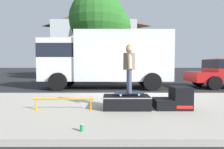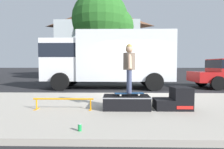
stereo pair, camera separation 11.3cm
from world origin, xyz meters
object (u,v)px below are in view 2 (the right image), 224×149
soda_can (80,127)px  box_truck (107,57)px  kicker_ramp (175,100)px  grind_rail (63,101)px  skate_box (126,102)px  skater_kid (129,64)px  street_tree_main (103,21)px  skateboard (129,93)px

soda_can → box_truck: 7.48m
kicker_ramp → grind_rail: kicker_ramp is taller
skate_box → skater_kid: skater_kid is taller
kicker_ramp → street_tree_main: 11.86m
skater_kid → grind_rail: bearing=-174.5°
skate_box → kicker_ramp: (1.30, -0.00, 0.05)m
grind_rail → box_truck: (0.91, 5.69, 1.35)m
skate_box → grind_rail: size_ratio=0.78×
skate_box → grind_rail: 1.67m
kicker_ramp → box_truck: size_ratio=0.14×
grind_rail → soda_can: bearing=-65.5°
soda_can → street_tree_main: street_tree_main is taller
box_truck → street_tree_main: bearing=96.3°
skate_box → skateboard: bearing=32.1°
skater_kid → box_truck: box_truck is taller
skate_box → soda_can: bearing=-117.7°
skater_kid → soda_can: 2.34m
kicker_ramp → grind_rail: (-2.97, -0.12, -0.01)m
soda_can → skater_kid: bearing=61.0°
skateboard → soda_can: (-0.99, -1.80, -0.34)m
skateboard → skater_kid: bearing=-93.6°
skate_box → skateboard: skateboard is taller
grind_rail → skateboard: (1.74, 0.17, 0.18)m
street_tree_main → grind_rail: bearing=-91.8°
skater_kid → kicker_ramp: bearing=-2.2°
kicker_ramp → grind_rail: bearing=-177.7°
grind_rail → box_truck: box_truck is taller
skateboard → skater_kid: skater_kid is taller
skateboard → street_tree_main: street_tree_main is taller
box_truck → kicker_ramp: bearing=-69.7°
skateboard → street_tree_main: 11.54m
skate_box → skateboard: size_ratio=1.55×
skateboard → box_truck: size_ratio=0.12×
kicker_ramp → skateboard: bearing=177.8°
soda_can → kicker_ramp: bearing=38.2°
soda_can → street_tree_main: 13.26m
skater_kid → box_truck: 5.60m
skate_box → soda_can: 1.98m
soda_can → skate_box: bearing=62.3°
box_truck → skate_box: bearing=-82.3°
grind_rail → box_truck: size_ratio=0.23×
kicker_ramp → soda_can: size_ratio=7.43×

